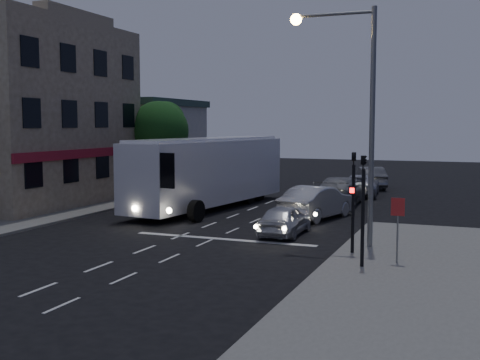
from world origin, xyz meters
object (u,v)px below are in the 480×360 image
at_px(car_sedan_b, 340,191).
at_px(street_tree, 159,128).
at_px(car_sedan_a, 317,202).
at_px(traffic_signal_main, 353,190).
at_px(regulatory_sign, 398,219).
at_px(car_suv, 285,220).
at_px(streetlight, 355,99).
at_px(traffic_signal_side, 363,197).
at_px(tour_bus, 209,171).
at_px(car_sedan_c, 360,185).
at_px(car_extra, 370,178).

distance_m(car_sedan_b, street_tree, 13.04).
xyz_separation_m(car_sedan_a, traffic_signal_main, (3.29, -7.91, 1.58)).
xyz_separation_m(regulatory_sign, street_tree, (-17.51, 15.26, 2.90)).
distance_m(car_suv, street_tree, 17.09).
bearing_deg(streetlight, street_tree, 140.49).
relative_size(car_sedan_b, streetlight, 0.64).
relative_size(car_sedan_a, regulatory_sign, 2.32).
xyz_separation_m(traffic_signal_side, street_tree, (-16.51, 16.22, 2.08)).
relative_size(tour_bus, car_suv, 3.39).
distance_m(traffic_signal_side, regulatory_sign, 1.61).
bearing_deg(street_tree, car_suv, -42.36).
distance_m(car_sedan_c, car_extra, 4.94).
bearing_deg(car_sedan_c, car_sedan_a, 82.59).
distance_m(car_extra, traffic_signal_main, 23.84).
bearing_deg(car_suv, regulatory_sign, 141.61).
height_order(car_sedan_c, streetlight, streetlight).
bearing_deg(street_tree, regulatory_sign, -41.08).
bearing_deg(tour_bus, traffic_signal_main, -35.81).
xyz_separation_m(car_sedan_b, streetlight, (3.06, -12.04, 4.89)).
distance_m(traffic_signal_main, street_tree, 21.38).
distance_m(tour_bus, traffic_signal_side, 15.51).
bearing_deg(street_tree, traffic_signal_side, -44.50).
height_order(regulatory_sign, streetlight, streetlight).
bearing_deg(traffic_signal_side, car_extra, 98.61).
bearing_deg(car_suv, car_sedan_c, -92.20).
bearing_deg(car_sedan_a, regulatory_sign, 133.88).
distance_m(traffic_signal_side, street_tree, 23.24).
relative_size(car_sedan_b, car_extra, 1.19).
height_order(car_suv, street_tree, street_tree).
xyz_separation_m(car_sedan_c, street_tree, (-12.75, -4.39, 3.79)).
relative_size(traffic_signal_side, street_tree, 0.66).
relative_size(car_suv, car_sedan_b, 0.68).
bearing_deg(traffic_signal_main, street_tree, 137.97).
height_order(car_sedan_b, street_tree, street_tree).
height_order(car_suv, car_sedan_a, car_sedan_a).
xyz_separation_m(car_suv, regulatory_sign, (5.20, -4.04, 0.93)).
bearing_deg(car_suv, car_extra, -91.48).
relative_size(car_extra, traffic_signal_side, 1.19).
bearing_deg(car_sedan_c, car_suv, 82.24).
bearing_deg(car_sedan_b, regulatory_sign, 106.65).
relative_size(car_extra, regulatory_sign, 2.21).
height_order(tour_bus, street_tree, street_tree).
distance_m(car_suv, car_extra, 20.55).
distance_m(traffic_signal_main, streetlight, 3.61).
xyz_separation_m(car_extra, regulatory_sign, (4.87, -24.59, 0.79)).
xyz_separation_m(car_suv, traffic_signal_side, (4.20, -5.00, 1.75)).
height_order(car_sedan_b, traffic_signal_side, traffic_signal_side).
distance_m(tour_bus, car_sedan_b, 7.89).
bearing_deg(streetlight, traffic_signal_side, -74.30).
height_order(car_suv, traffic_signal_main, traffic_signal_main).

